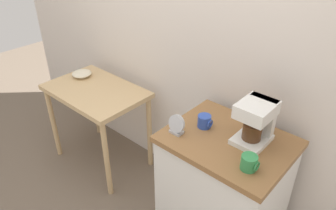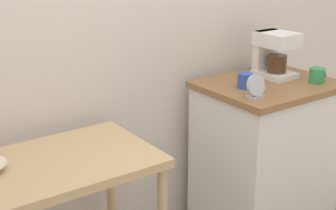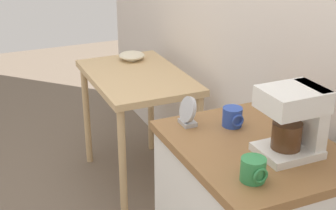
# 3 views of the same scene
# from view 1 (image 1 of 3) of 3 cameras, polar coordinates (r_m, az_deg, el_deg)

# --- Properties ---
(ground_plane) EXTENTS (8.00, 8.00, 0.00)m
(ground_plane) POSITION_cam_1_polar(r_m,az_deg,el_deg) (2.82, -2.92, -14.95)
(ground_plane) COLOR #6B5B4C
(back_wall) EXTENTS (4.40, 0.10, 2.80)m
(back_wall) POSITION_cam_1_polar(r_m,az_deg,el_deg) (2.29, 5.42, 15.00)
(back_wall) COLOR silver
(back_wall) RESTS_ON ground_plane
(wooden_table) EXTENTS (0.85, 0.56, 0.76)m
(wooden_table) POSITION_cam_1_polar(r_m,az_deg,el_deg) (2.81, -12.52, 0.89)
(wooden_table) COLOR tan
(wooden_table) RESTS_ON ground_plane
(kitchen_counter) EXTENTS (0.73, 0.59, 0.88)m
(kitchen_counter) POSITION_cam_1_polar(r_m,az_deg,el_deg) (2.23, 9.56, -14.92)
(kitchen_counter) COLOR white
(kitchen_counter) RESTS_ON ground_plane
(bowl_stoneware) EXTENTS (0.17, 0.17, 0.05)m
(bowl_stoneware) POSITION_cam_1_polar(r_m,az_deg,el_deg) (2.98, -15.02, 5.39)
(bowl_stoneware) COLOR beige
(bowl_stoneware) RESTS_ON wooden_table
(coffee_maker) EXTENTS (0.18, 0.22, 0.26)m
(coffee_maker) POSITION_cam_1_polar(r_m,az_deg,el_deg) (1.89, 15.38, -2.54)
(coffee_maker) COLOR white
(coffee_maker) RESTS_ON kitchen_counter
(mug_blue) EXTENTS (0.09, 0.08, 0.08)m
(mug_blue) POSITION_cam_1_polar(r_m,az_deg,el_deg) (2.00, 6.49, -2.89)
(mug_blue) COLOR #2D4CAD
(mug_blue) RESTS_ON kitchen_counter
(mug_tall_green) EXTENTS (0.09, 0.09, 0.08)m
(mug_tall_green) POSITION_cam_1_polar(r_m,az_deg,el_deg) (1.74, 14.19, -9.88)
(mug_tall_green) COLOR #338C4C
(mug_tall_green) RESTS_ON kitchen_counter
(table_clock) EXTENTS (0.11, 0.06, 0.12)m
(table_clock) POSITION_cam_1_polar(r_m,az_deg,el_deg) (1.93, 1.52, -3.64)
(table_clock) COLOR #B2B5BA
(table_clock) RESTS_ON kitchen_counter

